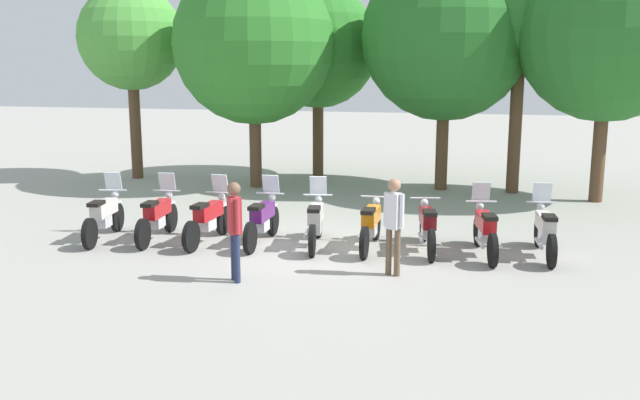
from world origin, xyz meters
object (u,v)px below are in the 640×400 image
Objects in this scene: motorcycle_0 at (104,216)px; tree_3 at (446,36)px; motorcycle_8 at (545,230)px; motorcycle_6 at (427,226)px; motorcycle_4 at (316,221)px; tree_0 at (131,39)px; person_1 at (235,223)px; tree_1 at (254,44)px; tree_5 at (608,32)px; motorcycle_7 at (485,230)px; tree_4 at (521,14)px; tree_2 at (318,47)px; motorcycle_1 at (158,216)px; motorcycle_5 at (371,224)px; person_0 at (394,219)px; motorcycle_3 at (262,219)px; motorcycle_2 at (208,218)px.

tree_3 is (6.62, 7.78, 3.96)m from motorcycle_0.
motorcycle_0 and motorcycle_8 have the same top height.
motorcycle_0 is 6.84m from motorcycle_6.
motorcycle_0 and motorcycle_4 have the same top height.
motorcycle_0 is 0.35× the size of tree_0.
person_1 is 9.97m from tree_1.
tree_0 is (-7.79, 7.09, 3.97)m from motorcycle_4.
tree_5 reaches higher than motorcycle_8.
motorcycle_4 is 0.35× the size of tree_0.
tree_4 is at bearing -16.53° from motorcycle_7.
person_1 is (-3.05, -2.81, 0.53)m from motorcycle_6.
tree_0 is 0.90× the size of tree_5.
motorcycle_8 is 0.35× the size of tree_0.
tree_2 is at bearing 32.90° from motorcycle_8.
motorcycle_1 is at bearing 82.57° from motorcycle_7.
motorcycle_8 is at bearing -86.58° from motorcycle_5.
person_0 is 0.25× the size of tree_5.
motorcycle_1 is 11.57m from tree_4.
motorcycle_7 is 8.49m from tree_4.
tree_4 reaches higher than person_1.
person_0 is at bearing 155.36° from motorcycle_6.
motorcycle_0 is 7.94m from tree_1.
person_1 is at bearing -128.31° from tree_5.
tree_2 reaches higher than tree_0.
motorcycle_3 is at bearing -139.27° from tree_5.
motorcycle_6 is 0.32× the size of tree_5.
motorcycle_5 is at bearing 89.09° from motorcycle_8.
motorcycle_3 is 0.32× the size of tree_5.
tree_0 is (-3.25, 7.59, 3.97)m from motorcycle_0.
tree_3 reaches higher than tree_2.
motorcycle_7 is at bearing -105.20° from motorcycle_6.
tree_1 reaches higher than person_0.
person_1 is 12.08m from tree_2.
tree_5 is (6.33, 6.35, 3.99)m from motorcycle_4.
motorcycle_3 is 1.01× the size of motorcycle_4.
motorcycle_5 is 1.00× the size of motorcycle_8.
motorcycle_8 is at bearing -82.60° from motorcycle_2.
tree_2 is at bearing 4.50° from motorcycle_4.
tree_2 reaches higher than person_1.
motorcycle_0 is 9.11m from motorcycle_8.
motorcycle_1 is at bearing 95.25° from motorcycle_3.
tree_0 is at bearing 39.96° from motorcycle_2.
motorcycle_2 and motorcycle_3 have the same top height.
tree_3 is at bearing -21.65° from tree_2.
motorcycle_3 is 0.32× the size of tree_4.
tree_2 is (2.43, 9.44, 3.71)m from motorcycle_0.
tree_2 is (-3.25, 8.87, 3.72)m from motorcycle_5.
tree_0 is (-5.53, 7.33, 3.97)m from motorcycle_2.
motorcycle_8 is 0.32× the size of tree_3.
motorcycle_1 is at bearing 83.86° from motorcycle_6.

